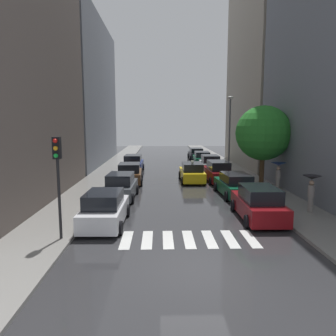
# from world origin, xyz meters

# --- Properties ---
(ground_plane) EXTENTS (28.00, 72.00, 0.04)m
(ground_plane) POSITION_xyz_m (0.00, 24.00, -0.02)
(ground_plane) COLOR #2F2F31
(sidewalk_left) EXTENTS (3.00, 72.00, 0.15)m
(sidewalk_left) POSITION_xyz_m (-6.50, 24.00, 0.07)
(sidewalk_left) COLOR gray
(sidewalk_left) RESTS_ON ground
(sidewalk_right) EXTENTS (3.00, 72.00, 0.15)m
(sidewalk_right) POSITION_xyz_m (6.50, 24.00, 0.07)
(sidewalk_right) COLOR gray
(sidewalk_right) RESTS_ON ground
(crosswalk_stripes) EXTENTS (5.85, 2.20, 0.01)m
(crosswalk_stripes) POSITION_xyz_m (0.00, 2.90, 0.01)
(crosswalk_stripes) COLOR silver
(crosswalk_stripes) RESTS_ON ground
(building_left_mid) EXTENTS (6.00, 20.87, 17.18)m
(building_left_mid) POSITION_xyz_m (-11.00, 29.64, 8.59)
(building_left_mid) COLOR slate
(building_left_mid) RESTS_ON ground
(building_right_mid) EXTENTS (6.00, 15.09, 22.96)m
(building_right_mid) POSITION_xyz_m (11.00, 26.72, 11.48)
(building_right_mid) COLOR #9E9384
(building_right_mid) RESTS_ON ground
(parked_car_left_nearest) EXTENTS (2.16, 4.40, 1.71)m
(parked_car_left_nearest) POSITION_xyz_m (-3.97, 4.98, 0.80)
(parked_car_left_nearest) COLOR silver
(parked_car_left_nearest) RESTS_ON ground
(parked_car_left_second) EXTENTS (2.15, 4.26, 1.72)m
(parked_car_left_second) POSITION_xyz_m (-3.83, 10.59, 0.80)
(parked_car_left_second) COLOR #474C51
(parked_car_left_second) RESTS_ON ground
(parked_car_left_third) EXTENTS (2.25, 4.23, 1.70)m
(parked_car_left_third) POSITION_xyz_m (-3.76, 16.08, 0.79)
(parked_car_left_third) COLOR brown
(parked_car_left_third) RESTS_ON ground
(parked_car_left_fourth) EXTENTS (2.10, 4.57, 1.77)m
(parked_car_left_fourth) POSITION_xyz_m (-3.97, 22.47, 0.82)
(parked_car_left_fourth) COLOR navy
(parked_car_left_fourth) RESTS_ON ground
(parked_car_right_nearest) EXTENTS (2.17, 4.61, 1.75)m
(parked_car_right_nearest) POSITION_xyz_m (3.92, 5.78, 0.82)
(parked_car_right_nearest) COLOR maroon
(parked_car_right_nearest) RESTS_ON ground
(parked_car_right_second) EXTENTS (2.32, 4.88, 1.57)m
(parked_car_right_second) POSITION_xyz_m (3.99, 11.27, 0.74)
(parked_car_right_second) COLOR #0C4C2D
(parked_car_right_second) RESTS_ON ground
(parked_car_right_third) EXTENTS (2.13, 4.83, 1.79)m
(parked_car_right_third) POSITION_xyz_m (3.78, 16.69, 0.83)
(parked_car_right_third) COLOR maroon
(parked_car_right_third) RESTS_ON ground
(parked_car_right_fourth) EXTENTS (2.12, 4.27, 1.76)m
(parked_car_right_fourth) POSITION_xyz_m (3.95, 22.10, 0.82)
(parked_car_right_fourth) COLOR #B2B7BF
(parked_car_right_fourth) RESTS_ON ground
(parked_car_right_fifth) EXTENTS (2.24, 4.75, 1.58)m
(parked_car_right_fifth) POSITION_xyz_m (3.94, 28.27, 0.75)
(parked_car_right_fifth) COLOR #0C4C2D
(parked_car_right_fifth) RESTS_ON ground
(parked_car_right_sixth) EXTENTS (2.09, 4.64, 1.54)m
(parked_car_right_sixth) POSITION_xyz_m (3.91, 34.29, 0.73)
(parked_car_right_sixth) COLOR black
(parked_car_right_sixth) RESTS_ON ground
(taxi_midroad) EXTENTS (2.09, 4.60, 1.81)m
(taxi_midroad) POSITION_xyz_m (1.55, 16.84, 0.76)
(taxi_midroad) COLOR yellow
(taxi_midroad) RESTS_ON ground
(pedestrian_foreground) EXTENTS (1.08, 1.08, 2.06)m
(pedestrian_foreground) POSITION_xyz_m (7.28, 12.08, 1.68)
(pedestrian_foreground) COLOR gray
(pedestrian_foreground) RESTS_ON sidewalk_right
(pedestrian_near_tree) EXTENTS (0.97, 0.97, 2.02)m
(pedestrian_near_tree) POSITION_xyz_m (7.07, 6.59, 1.60)
(pedestrian_near_tree) COLOR gray
(pedestrian_near_tree) RESTS_ON sidewalk_right
(street_tree_right) EXTENTS (4.09, 4.09, 6.17)m
(street_tree_right) POSITION_xyz_m (6.50, 13.36, 4.26)
(street_tree_right) COLOR #513823
(street_tree_right) RESTS_ON sidewalk_right
(traffic_light_left_corner) EXTENTS (0.30, 0.42, 4.30)m
(traffic_light_left_corner) POSITION_xyz_m (-5.45, 2.76, 3.29)
(traffic_light_left_corner) COLOR black
(traffic_light_left_corner) RESTS_ON sidewalk_left
(lamp_post_right) EXTENTS (0.60, 0.28, 7.41)m
(lamp_post_right) POSITION_xyz_m (5.55, 20.58, 4.39)
(lamp_post_right) COLOR #595B60
(lamp_post_right) RESTS_ON sidewalk_right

